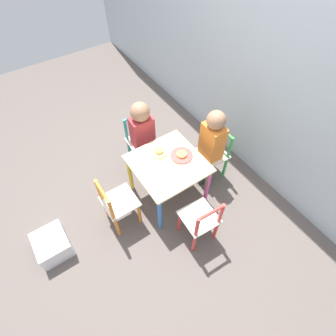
{
  "coord_description": "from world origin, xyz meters",
  "views": [
    {
      "loc": [
        1.12,
        -0.76,
        2.11
      ],
      "look_at": [
        0.0,
        0.0,
        0.39
      ],
      "focal_mm": 28.0,
      "sensor_mm": 36.0,
      "label": 1
    }
  ],
  "objects_px": {
    "kids_table": "(168,168)",
    "child_left": "(143,131)",
    "storage_bin": "(53,245)",
    "plate_left": "(159,152)",
    "child_back": "(211,142)",
    "chair_teal": "(141,142)",
    "chair_green": "(213,155)",
    "chair_red": "(201,221)",
    "plate_back": "(182,155)",
    "chair_orange": "(118,204)"
  },
  "relations": [
    {
      "from": "chair_green",
      "to": "chair_teal",
      "type": "xyz_separation_m",
      "value": [
        -0.52,
        -0.47,
        0.0
      ]
    },
    {
      "from": "chair_orange",
      "to": "plate_back",
      "type": "height_order",
      "value": "chair_orange"
    },
    {
      "from": "child_left",
      "to": "plate_back",
      "type": "bearing_deg",
      "value": -72.28
    },
    {
      "from": "chair_green",
      "to": "plate_back",
      "type": "relative_size",
      "value": 2.88
    },
    {
      "from": "chair_red",
      "to": "child_left",
      "type": "relative_size",
      "value": 0.71
    },
    {
      "from": "kids_table",
      "to": "chair_teal",
      "type": "distance_m",
      "value": 0.51
    },
    {
      "from": "kids_table",
      "to": "chair_orange",
      "type": "bearing_deg",
      "value": -89.87
    },
    {
      "from": "storage_bin",
      "to": "child_left",
      "type": "bearing_deg",
      "value": 108.51
    },
    {
      "from": "plate_back",
      "to": "chair_red",
      "type": "bearing_deg",
      "value": -18.41
    },
    {
      "from": "chair_orange",
      "to": "child_back",
      "type": "distance_m",
      "value": 0.95
    },
    {
      "from": "kids_table",
      "to": "child_back",
      "type": "height_order",
      "value": "child_back"
    },
    {
      "from": "kids_table",
      "to": "plate_left",
      "type": "relative_size",
      "value": 3.69
    },
    {
      "from": "chair_orange",
      "to": "child_left",
      "type": "height_order",
      "value": "child_left"
    },
    {
      "from": "chair_red",
      "to": "chair_teal",
      "type": "bearing_deg",
      "value": -89.56
    },
    {
      "from": "chair_green",
      "to": "child_back",
      "type": "relative_size",
      "value": 0.68
    },
    {
      "from": "storage_bin",
      "to": "plate_left",
      "type": "bearing_deg",
      "value": 93.69
    },
    {
      "from": "chair_orange",
      "to": "child_left",
      "type": "distance_m",
      "value": 0.7
    },
    {
      "from": "kids_table",
      "to": "child_back",
      "type": "distance_m",
      "value": 0.44
    },
    {
      "from": "plate_back",
      "to": "plate_left",
      "type": "xyz_separation_m",
      "value": [
        -0.14,
        -0.14,
        0.0
      ]
    },
    {
      "from": "chair_teal",
      "to": "chair_orange",
      "type": "height_order",
      "value": "same"
    },
    {
      "from": "chair_red",
      "to": "child_back",
      "type": "distance_m",
      "value": 0.69
    },
    {
      "from": "chair_green",
      "to": "plate_back",
      "type": "distance_m",
      "value": 0.41
    },
    {
      "from": "child_back",
      "to": "child_left",
      "type": "distance_m",
      "value": 0.61
    },
    {
      "from": "child_back",
      "to": "child_left",
      "type": "xyz_separation_m",
      "value": [
        -0.45,
        -0.41,
        -0.01
      ]
    },
    {
      "from": "kids_table",
      "to": "chair_red",
      "type": "bearing_deg",
      "value": -3.19
    },
    {
      "from": "chair_orange",
      "to": "plate_left",
      "type": "relative_size",
      "value": 3.53
    },
    {
      "from": "child_left",
      "to": "child_back",
      "type": "bearing_deg",
      "value": -45.24
    },
    {
      "from": "chair_orange",
      "to": "plate_back",
      "type": "relative_size",
      "value": 2.88
    },
    {
      "from": "child_back",
      "to": "plate_left",
      "type": "xyz_separation_m",
      "value": [
        -0.16,
        -0.43,
        -0.01
      ]
    },
    {
      "from": "kids_table",
      "to": "child_left",
      "type": "height_order",
      "value": "child_left"
    },
    {
      "from": "storage_bin",
      "to": "chair_teal",
      "type": "bearing_deg",
      "value": 111.29
    },
    {
      "from": "plate_back",
      "to": "chair_orange",
      "type": "bearing_deg",
      "value": -89.9
    },
    {
      "from": "child_left",
      "to": "plate_back",
      "type": "xyz_separation_m",
      "value": [
        0.43,
        0.12,
        0.01
      ]
    },
    {
      "from": "child_back",
      "to": "storage_bin",
      "type": "relative_size",
      "value": 2.85
    },
    {
      "from": "plate_back",
      "to": "plate_left",
      "type": "bearing_deg",
      "value": -135.0
    },
    {
      "from": "chair_teal",
      "to": "chair_green",
      "type": "bearing_deg",
      "value": -45.27
    },
    {
      "from": "chair_teal",
      "to": "child_left",
      "type": "xyz_separation_m",
      "value": [
        0.06,
        -0.0,
        0.19
      ]
    },
    {
      "from": "plate_left",
      "to": "storage_bin",
      "type": "height_order",
      "value": "plate_left"
    },
    {
      "from": "child_back",
      "to": "storage_bin",
      "type": "distance_m",
      "value": 1.55
    },
    {
      "from": "chair_red",
      "to": "plate_back",
      "type": "relative_size",
      "value": 2.88
    },
    {
      "from": "chair_teal",
      "to": "plate_left",
      "type": "xyz_separation_m",
      "value": [
        0.36,
        -0.02,
        0.2
      ]
    },
    {
      "from": "chair_teal",
      "to": "plate_left",
      "type": "bearing_deg",
      "value": -90.88
    },
    {
      "from": "chair_red",
      "to": "chair_green",
      "type": "bearing_deg",
      "value": -134.84
    },
    {
      "from": "chair_green",
      "to": "child_back",
      "type": "bearing_deg",
      "value": -90.0
    },
    {
      "from": "plate_back",
      "to": "chair_green",
      "type": "bearing_deg",
      "value": 86.05
    },
    {
      "from": "kids_table",
      "to": "storage_bin",
      "type": "height_order",
      "value": "kids_table"
    },
    {
      "from": "chair_red",
      "to": "plate_left",
      "type": "distance_m",
      "value": 0.66
    },
    {
      "from": "chair_orange",
      "to": "plate_left",
      "type": "height_order",
      "value": "chair_orange"
    },
    {
      "from": "chair_red",
      "to": "kids_table",
      "type": "bearing_deg",
      "value": -90.0
    },
    {
      "from": "kids_table",
      "to": "child_left",
      "type": "xyz_separation_m",
      "value": [
        -0.43,
        0.02,
        0.07
      ]
    }
  ]
}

